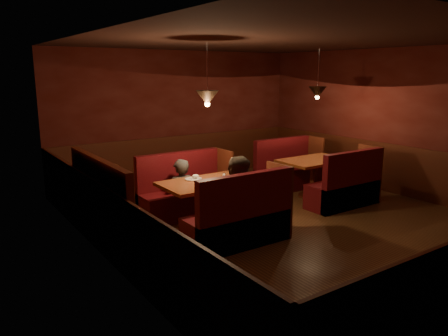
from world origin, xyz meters
TOP-DOWN VIEW (x-y plane):
  - room at (-0.28, 0.05)m, footprint 6.02×7.02m
  - main_table at (-1.26, 0.24)m, footprint 1.45×0.88m
  - main_bench_far at (-1.25, 1.07)m, footprint 1.59×0.57m
  - main_bench_near at (-1.25, -0.58)m, footprint 1.59×0.57m
  - second_table at (1.42, 0.62)m, footprint 1.34×0.86m
  - second_bench_far at (1.45, 1.42)m, footprint 1.49×0.56m
  - second_bench_near at (1.45, -0.18)m, footprint 1.49×0.56m
  - diner_a at (-1.42, 0.88)m, footprint 0.51×0.33m
  - diner_b at (-1.10, -0.38)m, footprint 0.93×0.82m

SIDE VIEW (x-z plane):
  - second_bench_far at x=1.45m, z-range -0.19..0.87m
  - second_bench_near at x=1.45m, z-range -0.19..0.87m
  - main_bench_far at x=-1.25m, z-range -0.20..0.89m
  - main_bench_near at x=-1.25m, z-range -0.20..0.89m
  - second_table at x=1.42m, z-range 0.18..0.94m
  - main_table at x=-1.26m, z-range 0.09..1.11m
  - diner_a at x=-1.42m, z-range 0.00..1.39m
  - diner_b at x=-1.10m, z-range 0.00..1.60m
  - room at x=-0.28m, z-range -0.41..2.51m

